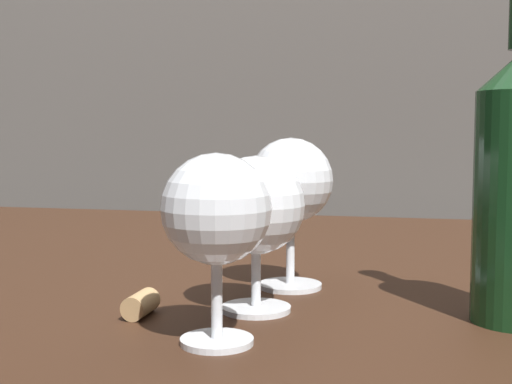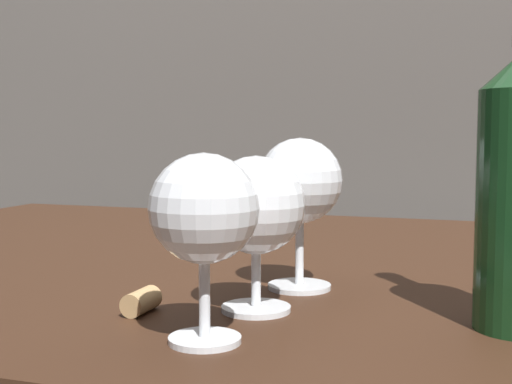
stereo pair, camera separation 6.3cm
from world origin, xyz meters
name	(u,v)px [view 1 (the left image)]	position (x,y,z in m)	size (l,w,h in m)	color
dining_table	(267,313)	(0.00, 0.00, 0.63)	(1.51, 0.96, 0.70)	#382114
wine_glass_rose	(216,212)	(0.04, -0.36, 0.81)	(0.09, 0.09, 0.15)	white
wine_glass_amber	(256,208)	(0.04, -0.26, 0.80)	(0.09, 0.09, 0.15)	white
wine_glass_port	(291,184)	(0.06, -0.16, 0.82)	(0.09, 0.09, 0.16)	white
cork	(141,304)	(-0.05, -0.30, 0.71)	(0.02, 0.02, 0.04)	tan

